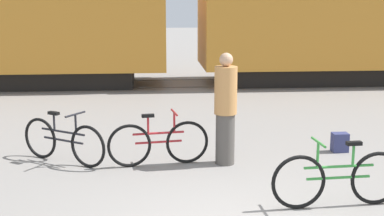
{
  "coord_description": "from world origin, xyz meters",
  "views": [
    {
      "loc": [
        -1.03,
        -5.48,
        2.74
      ],
      "look_at": [
        -0.43,
        2.22,
        1.1
      ],
      "focal_mm": 50.0,
      "sensor_mm": 36.0,
      "label": 1
    }
  ],
  "objects": [
    {
      "name": "bicycle_maroon",
      "position": [
        -0.92,
        2.93,
        0.38
      ],
      "size": [
        1.66,
        0.46,
        0.89
      ],
      "color": "black",
      "rests_on": "ground_plane"
    },
    {
      "name": "rail_near",
      "position": [
        0.0,
        10.38,
        0.01
      ],
      "size": [
        37.9,
        0.07,
        0.01
      ],
      "primitive_type": "cube",
      "color": "#4C4238",
      "rests_on": "ground_plane"
    },
    {
      "name": "person_in_tan",
      "position": [
        0.17,
        2.92,
        0.92
      ],
      "size": [
        0.37,
        0.37,
        1.84
      ],
      "rotation": [
        0.0,
        0.0,
        3.64
      ],
      "color": "#514C47",
      "rests_on": "ground_plane"
    },
    {
      "name": "rail_far",
      "position": [
        0.0,
        11.81,
        0.01
      ],
      "size": [
        37.9,
        0.07,
        0.01
      ],
      "primitive_type": "cube",
      "color": "#4C4238",
      "rests_on": "ground_plane"
    },
    {
      "name": "bicycle_green",
      "position": [
        1.39,
        0.98,
        0.39
      ],
      "size": [
        1.81,
        0.46,
        0.91
      ],
      "color": "black",
      "rests_on": "ground_plane"
    },
    {
      "name": "backpack",
      "position": [
        2.31,
        3.44,
        0.17
      ],
      "size": [
        0.28,
        0.2,
        0.34
      ],
      "color": "navy",
      "rests_on": "ground_plane"
    },
    {
      "name": "bicycle_black",
      "position": [
        -2.49,
        3.18,
        0.37
      ],
      "size": [
        1.48,
        1.02,
        0.87
      ],
      "color": "black",
      "rests_on": "ground_plane"
    }
  ]
}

